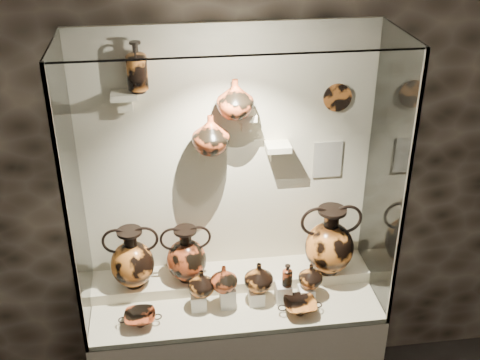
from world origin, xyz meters
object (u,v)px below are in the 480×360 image
(amphora_mid, at_px, (186,254))
(jug_a, at_px, (202,283))
(jug_c, at_px, (259,276))
(lekythos_small, at_px, (287,274))
(kylix_left, at_px, (140,318))
(kylix_right, at_px, (300,306))
(ovoid_vase_b, at_px, (235,98))
(amphora_right, at_px, (330,240))
(lekythos_tall, at_px, (137,64))
(jug_e, at_px, (311,275))
(ovoid_vase_a, at_px, (211,134))
(amphora_left, at_px, (132,257))
(jug_b, at_px, (224,278))

(amphora_mid, relative_size, jug_a, 2.22)
(jug_c, xyz_separation_m, lekythos_small, (0.16, -0.03, 0.02))
(kylix_left, bearing_deg, kylix_right, 3.43)
(amphora_mid, relative_size, ovoid_vase_b, 1.70)
(amphora_right, bearing_deg, lekythos_small, -158.73)
(jug_c, bearing_deg, kylix_right, -38.77)
(lekythos_tall, bearing_deg, kylix_left, -120.02)
(lekythos_small, bearing_deg, jug_a, -170.23)
(jug_e, distance_m, ovoid_vase_a, 1.03)
(amphora_left, height_order, jug_e, amphora_left)
(amphora_mid, distance_m, jug_a, 0.22)
(amphora_right, bearing_deg, jug_b, -174.83)
(kylix_right, bearing_deg, lekythos_tall, 166.13)
(amphora_left, relative_size, amphora_mid, 1.08)
(amphora_left, xyz_separation_m, jug_c, (0.72, -0.17, -0.08))
(amphora_mid, height_order, lekythos_small, amphora_mid)
(lekythos_small, distance_m, ovoid_vase_a, 0.92)
(amphora_mid, height_order, lekythos_tall, lekythos_tall)
(ovoid_vase_a, bearing_deg, jug_b, -65.99)
(amphora_mid, bearing_deg, ovoid_vase_a, -6.42)
(jug_a, bearing_deg, kylix_right, -8.02)
(jug_e, distance_m, lekythos_small, 0.16)
(jug_b, bearing_deg, jug_e, -17.41)
(amphora_right, xyz_separation_m, jug_a, (-0.79, -0.16, -0.11))
(jug_a, relative_size, lekythos_small, 0.98)
(ovoid_vase_a, bearing_deg, amphora_mid, -150.32)
(lekythos_small, bearing_deg, jug_c, -179.00)
(amphora_right, bearing_deg, ovoid_vase_b, 162.38)
(amphora_left, height_order, jug_b, amphora_left)
(amphora_mid, height_order, jug_c, amphora_mid)
(kylix_left, bearing_deg, lekythos_tall, 82.71)
(kylix_left, bearing_deg, jug_c, 14.27)
(kylix_left, relative_size, lekythos_tall, 0.77)
(jug_b, bearing_deg, lekythos_tall, 122.87)
(lekythos_small, distance_m, kylix_left, 0.87)
(lekythos_tall, height_order, ovoid_vase_a, lekythos_tall)
(amphora_mid, bearing_deg, jug_c, -44.00)
(kylix_right, bearing_deg, lekythos_small, 130.04)
(jug_a, bearing_deg, ovoid_vase_a, 73.24)
(amphora_mid, distance_m, jug_e, 0.74)
(jug_c, distance_m, kylix_left, 0.71)
(lekythos_small, bearing_deg, lekythos_tall, 170.47)
(kylix_left, height_order, ovoid_vase_b, ovoid_vase_b)
(jug_c, height_order, ovoid_vase_b, ovoid_vase_b)
(jug_b, distance_m, ovoid_vase_a, 0.82)
(jug_e, xyz_separation_m, ovoid_vase_a, (-0.55, 0.22, 0.84))
(amphora_left, height_order, lekythos_small, amphora_left)
(amphora_right, distance_m, jug_e, 0.25)
(amphora_left, xyz_separation_m, amphora_mid, (0.32, 0.01, -0.01))
(amphora_right, distance_m, ovoid_vase_a, 0.99)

